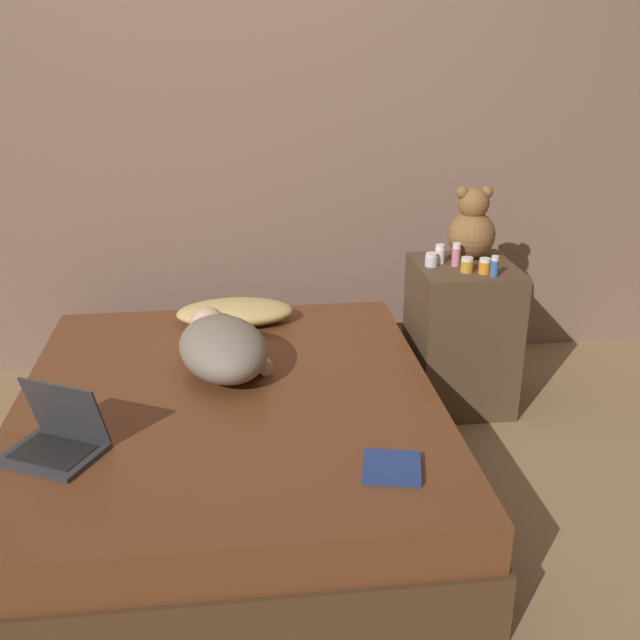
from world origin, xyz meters
The scene contains 15 objects.
ground_plane centered at (0.00, 0.00, 0.00)m, with size 12.00×12.00×0.00m, color #937551.
wall_back centered at (0.00, 1.18, 1.30)m, with size 8.00×0.06×2.60m.
bed centered at (0.00, 0.00, 0.19)m, with size 1.55×1.81×0.39m.
nightstand centered at (1.05, 0.55, 0.33)m, with size 0.43×0.46×0.67m.
pillow centered at (0.04, 0.69, 0.44)m, with size 0.52×0.29×0.10m.
person_lying centered at (-0.02, 0.20, 0.49)m, with size 0.43×0.67×0.20m.
laptop centered at (-0.53, -0.34, 0.44)m, with size 0.35×0.33×0.23m.
teddy_bear centered at (1.10, 0.66, 0.81)m, with size 0.21×0.21×0.32m.
bottle_orange centered at (1.09, 0.43, 0.70)m, with size 0.05×0.05×0.07m.
bottle_amber centered at (1.02, 0.46, 0.70)m, with size 0.05×0.05×0.06m.
bottle_white centered at (0.94, 0.59, 0.71)m, with size 0.04×0.04×0.08m.
bottle_blue centered at (1.12, 0.39, 0.71)m, with size 0.03×0.03×0.09m.
bottle_clear centered at (0.89, 0.56, 0.69)m, with size 0.06×0.06×0.06m.
bottle_pink centered at (1.00, 0.55, 0.72)m, with size 0.04×0.04×0.10m.
book centered at (0.49, -0.58, 0.40)m, with size 0.21×0.20×0.02m.
Camera 1 is at (0.04, -2.47, 1.64)m, focal length 42.00 mm.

